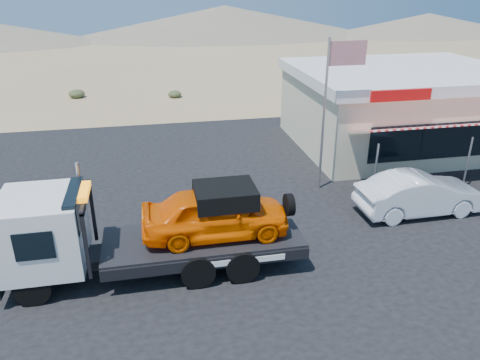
{
  "coord_description": "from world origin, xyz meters",
  "views": [
    {
      "loc": [
        -1.96,
        -12.04,
        8.04
      ],
      "look_at": [
        1.01,
        2.61,
        1.5
      ],
      "focal_mm": 35.0,
      "sensor_mm": 36.0,
      "label": 1
    }
  ],
  "objects_px": {
    "white_sedan": "(419,194)",
    "flagpole": "(331,98)",
    "jerky_store": "(399,107)",
    "tow_truck": "(149,226)"
  },
  "relations": [
    {
      "from": "white_sedan",
      "to": "jerky_store",
      "type": "relative_size",
      "value": 0.44
    },
    {
      "from": "tow_truck",
      "to": "flagpole",
      "type": "xyz_separation_m",
      "value": [
        7.13,
        4.58,
        2.27
      ]
    },
    {
      "from": "jerky_store",
      "to": "tow_truck",
      "type": "bearing_deg",
      "value": -144.51
    },
    {
      "from": "tow_truck",
      "to": "jerky_store",
      "type": "xyz_separation_m",
      "value": [
        12.7,
        9.05,
        0.49
      ]
    },
    {
      "from": "white_sedan",
      "to": "jerky_store",
      "type": "xyz_separation_m",
      "value": [
        3.02,
        7.28,
        1.22
      ]
    },
    {
      "from": "tow_truck",
      "to": "flagpole",
      "type": "bearing_deg",
      "value": 32.7
    },
    {
      "from": "white_sedan",
      "to": "flagpole",
      "type": "xyz_separation_m",
      "value": [
        -2.54,
        2.8,
        2.99
      ]
    },
    {
      "from": "tow_truck",
      "to": "flagpole",
      "type": "relative_size",
      "value": 1.39
    },
    {
      "from": "tow_truck",
      "to": "jerky_store",
      "type": "relative_size",
      "value": 0.8
    },
    {
      "from": "white_sedan",
      "to": "flagpole",
      "type": "relative_size",
      "value": 0.76
    }
  ]
}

